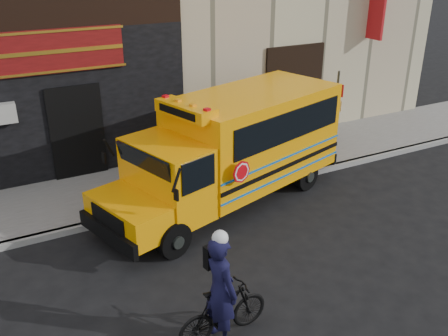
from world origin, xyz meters
TOP-DOWN VIEW (x-y plane):
  - ground at (0.00, 0.00)m, footprint 120.00×120.00m
  - curb at (0.00, 2.60)m, footprint 40.00×0.20m
  - sidewalk at (0.00, 4.10)m, footprint 40.00×3.00m
  - school_bus at (0.07, 2.35)m, footprint 7.22×4.04m
  - sign_pole at (3.68, 2.88)m, footprint 0.09×0.25m
  - bicycle at (-2.53, -2.00)m, footprint 1.71×0.57m
  - cyclist at (-2.62, -2.06)m, footprint 0.60×0.80m

SIDE VIEW (x-z plane):
  - ground at x=0.00m, z-range 0.00..0.00m
  - curb at x=0.00m, z-range 0.00..0.15m
  - sidewalk at x=0.00m, z-range 0.00..0.15m
  - bicycle at x=-2.53m, z-range 0.00..1.01m
  - cyclist at x=-2.62m, z-range 0.00..1.98m
  - school_bus at x=0.07m, z-range 0.05..2.97m
  - sign_pole at x=3.68m, z-range 0.16..3.04m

